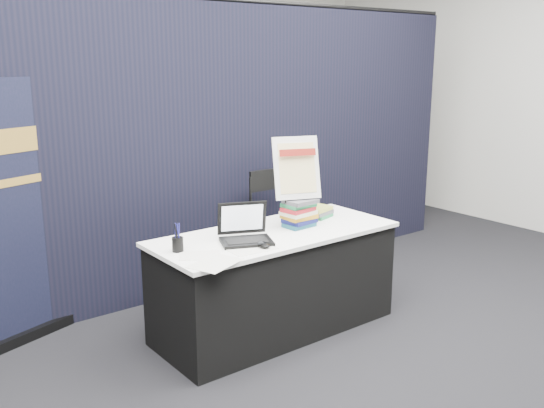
% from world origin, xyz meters
% --- Properties ---
extents(floor, '(8.00, 8.00, 0.00)m').
position_xyz_m(floor, '(0.00, 0.00, 0.00)').
color(floor, black).
rests_on(floor, ground).
extents(wall_back, '(8.00, 0.02, 3.50)m').
position_xyz_m(wall_back, '(0.00, 4.00, 1.75)').
color(wall_back, beige).
rests_on(wall_back, floor).
extents(drape_partition, '(6.00, 0.08, 2.40)m').
position_xyz_m(drape_partition, '(0.00, 1.60, 1.20)').
color(drape_partition, black).
rests_on(drape_partition, floor).
extents(display_table, '(1.80, 0.75, 0.75)m').
position_xyz_m(display_table, '(0.00, 0.55, 0.38)').
color(display_table, black).
rests_on(display_table, floor).
extents(laptop, '(0.41, 0.39, 0.26)m').
position_xyz_m(laptop, '(-0.32, 0.50, 0.81)').
color(laptop, black).
rests_on(laptop, display_table).
extents(mouse, '(0.09, 0.13, 0.04)m').
position_xyz_m(mouse, '(-0.29, 0.31, 0.77)').
color(mouse, black).
rests_on(mouse, display_table).
extents(brochure_left, '(0.37, 0.32, 0.00)m').
position_xyz_m(brochure_left, '(-0.71, 0.24, 0.75)').
color(brochure_left, silver).
rests_on(brochure_left, display_table).
extents(brochure_mid, '(0.32, 0.29, 0.00)m').
position_xyz_m(brochure_mid, '(-0.70, 0.42, 0.75)').
color(brochure_mid, silver).
rests_on(brochure_mid, display_table).
extents(brochure_right, '(0.32, 0.23, 0.00)m').
position_xyz_m(brochure_right, '(-0.37, 0.34, 0.75)').
color(brochure_right, silver).
rests_on(brochure_right, display_table).
extents(pen_cup, '(0.09, 0.09, 0.09)m').
position_xyz_m(pen_cup, '(-0.77, 0.58, 0.80)').
color(pen_cup, black).
rests_on(pen_cup, display_table).
extents(book_stack_tall, '(0.23, 0.18, 0.21)m').
position_xyz_m(book_stack_tall, '(0.22, 0.55, 0.85)').
color(book_stack_tall, '#174958').
rests_on(book_stack_tall, display_table).
extents(book_stack_short, '(0.23, 0.21, 0.08)m').
position_xyz_m(book_stack_short, '(0.52, 0.66, 0.79)').
color(book_stack_short, '#22824C').
rests_on(book_stack_short, display_table).
extents(info_sign, '(0.37, 0.25, 0.47)m').
position_xyz_m(info_sign, '(0.22, 0.58, 1.18)').
color(info_sign, black).
rests_on(info_sign, book_stack_tall).
extents(pullup_banner, '(0.77, 0.34, 1.84)m').
position_xyz_m(pullup_banner, '(-1.54, 1.50, 0.82)').
color(pullup_banner, black).
rests_on(pullup_banner, floor).
extents(stacking_chair, '(0.47, 0.48, 1.03)m').
position_xyz_m(stacking_chair, '(0.56, 1.13, 0.57)').
color(stacking_chair, black).
rests_on(stacking_chair, floor).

